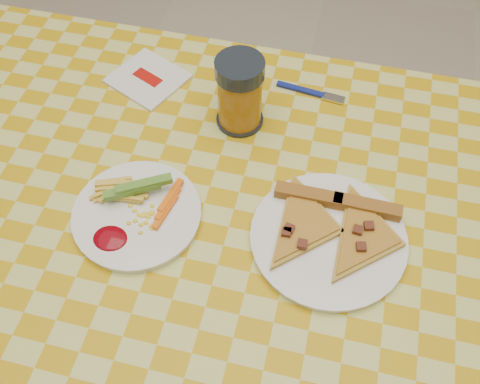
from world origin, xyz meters
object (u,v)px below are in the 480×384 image
(plate_right, at_px, (328,239))
(drink_glass, at_px, (240,94))
(table, at_px, (230,249))
(plate_left, at_px, (137,215))

(plate_right, bearing_deg, drink_glass, 132.13)
(table, xyz_separation_m, plate_left, (-0.15, -0.02, 0.08))
(table, height_order, plate_left, plate_left)
(plate_left, distance_m, drink_glass, 0.28)
(plate_right, height_order, drink_glass, drink_glass)
(plate_right, bearing_deg, table, -175.77)
(table, bearing_deg, drink_glass, 99.23)
(table, distance_m, plate_right, 0.18)
(table, distance_m, plate_left, 0.17)
(drink_glass, bearing_deg, plate_left, -114.68)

